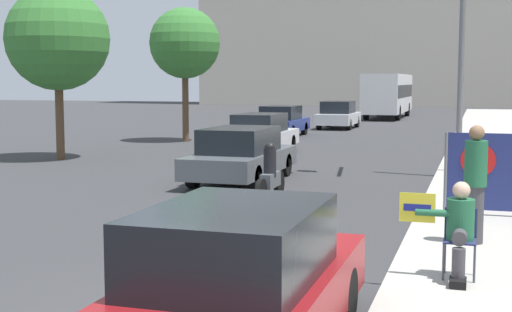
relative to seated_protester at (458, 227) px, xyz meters
The scene contains 13 objects.
seated_protester is the anchor object (origin of this frame).
jogger_on_sidewalk 2.16m from the seated_protester, 85.18° to the left, with size 0.34×0.34×1.81m.
protest_banner 4.60m from the seated_protester, 81.90° to the left, with size 2.11×0.06×1.53m.
traffic_light_pole 11.70m from the seated_protester, 95.69° to the left, with size 2.48×2.25×6.11m.
parked_car_curbside 3.50m from the seated_protester, 122.86° to the right, with size 1.72×4.12×1.51m.
car_on_road_nearest 10.34m from the seated_protester, 123.83° to the left, with size 1.82×4.63×1.45m.
car_on_road_midblock 17.19m from the seated_protester, 115.29° to the left, with size 1.72×4.50×1.49m.
car_on_road_distant 25.71m from the seated_protester, 110.31° to the left, with size 1.83×4.18×1.48m.
car_on_road_far_lane 31.50m from the seated_protester, 103.57° to the left, with size 1.88×4.22×1.55m.
city_bus_on_road 43.76m from the seated_protester, 98.11° to the left, with size 2.49×10.44×3.16m.
motorcycle_on_road 7.19m from the seated_protester, 125.34° to the left, with size 0.28×2.03×1.32m.
street_tree_near_curb 18.21m from the seated_protester, 138.26° to the left, with size 3.48×3.48×5.82m.
street_tree_midblock 23.62m from the seated_protester, 121.39° to the left, with size 3.10×3.10×5.87m.
Camera 1 is at (2.82, -6.93, 2.65)m, focal length 50.00 mm.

